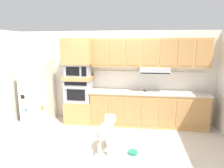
% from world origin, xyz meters
% --- Properties ---
extents(ground_plane, '(9.60, 9.60, 0.00)m').
position_xyz_m(ground_plane, '(0.00, 0.00, 0.00)').
color(ground_plane, beige).
extents(back_kitchen_wall, '(6.20, 0.12, 2.50)m').
position_xyz_m(back_kitchen_wall, '(0.00, 1.11, 1.25)').
color(back_kitchen_wall, silver).
rests_on(back_kitchen_wall, ground).
extents(refrigerator, '(0.76, 0.73, 1.76)m').
position_xyz_m(refrigerator, '(-2.10, 0.68, 0.88)').
color(refrigerator, silver).
rests_on(refrigerator, ground).
extents(oven_base_cabinet, '(0.74, 0.62, 0.60)m').
position_xyz_m(oven_base_cabinet, '(-0.93, 0.75, 0.30)').
color(oven_base_cabinet, tan).
rests_on(oven_base_cabinet, ground).
extents(built_in_oven, '(0.70, 0.62, 0.60)m').
position_xyz_m(built_in_oven, '(-0.93, 0.75, 0.90)').
color(built_in_oven, '#A8AAAF').
rests_on(built_in_oven, oven_base_cabinet).
extents(appliance_mid_shelf, '(0.74, 0.62, 0.10)m').
position_xyz_m(appliance_mid_shelf, '(-0.93, 0.75, 1.25)').
color(appliance_mid_shelf, tan).
rests_on(appliance_mid_shelf, built_in_oven).
extents(microwave, '(0.64, 0.54, 0.32)m').
position_xyz_m(microwave, '(-0.93, 0.75, 1.46)').
color(microwave, '#A8AAAF').
rests_on(microwave, appliance_mid_shelf).
extents(appliance_upper_cabinet, '(0.74, 0.62, 0.68)m').
position_xyz_m(appliance_upper_cabinet, '(-0.93, 0.75, 1.96)').
color(appliance_upper_cabinet, tan).
rests_on(appliance_upper_cabinet, microwave).
extents(lower_cabinet_run, '(3.02, 0.63, 0.88)m').
position_xyz_m(lower_cabinet_run, '(0.95, 0.75, 0.44)').
color(lower_cabinet_run, tan).
rests_on(lower_cabinet_run, ground).
extents(countertop_slab, '(3.06, 0.64, 0.04)m').
position_xyz_m(countertop_slab, '(0.95, 0.75, 0.90)').
color(countertop_slab, '#BCB2A3').
rests_on(countertop_slab, lower_cabinet_run).
extents(backsplash_panel, '(3.06, 0.02, 0.50)m').
position_xyz_m(backsplash_panel, '(0.95, 1.04, 1.17)').
color(backsplash_panel, white).
rests_on(backsplash_panel, countertop_slab).
extents(upper_cabinet_with_hood, '(3.02, 0.48, 0.88)m').
position_xyz_m(upper_cabinet_with_hood, '(0.96, 0.87, 1.90)').
color(upper_cabinet_with_hood, tan).
rests_on(upper_cabinet_with_hood, backsplash_panel).
extents(screwdriver, '(0.17, 0.16, 0.03)m').
position_xyz_m(screwdriver, '(0.87, 0.79, 0.93)').
color(screwdriver, black).
rests_on(screwdriver, countertop_slab).
extents(dog, '(0.37, 1.03, 0.67)m').
position_xyz_m(dog, '(0.07, -0.61, 0.43)').
color(dog, beige).
rests_on(dog, ground).
extents(dog_food_bowl, '(0.20, 0.20, 0.06)m').
position_xyz_m(dog_food_bowl, '(0.61, -0.78, 0.03)').
color(dog_food_bowl, '#267F66').
rests_on(dog_food_bowl, ground).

